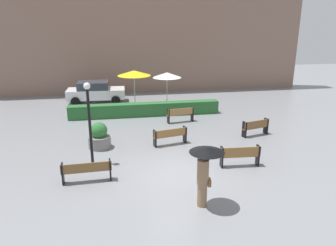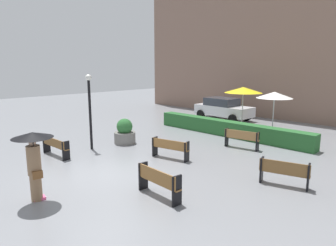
{
  "view_description": "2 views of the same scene",
  "coord_description": "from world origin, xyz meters",
  "px_view_note": "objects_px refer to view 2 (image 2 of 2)",
  "views": [
    {
      "loc": [
        -2.4,
        -11.57,
        5.84
      ],
      "look_at": [
        0.31,
        3.76,
        0.91
      ],
      "focal_mm": 34.65,
      "sensor_mm": 36.0,
      "label": 1
    },
    {
      "loc": [
        8.86,
        -5.62,
        3.88
      ],
      "look_at": [
        -1.49,
        4.77,
        1.07
      ],
      "focal_mm": 32.08,
      "sensor_mm": 36.0,
      "label": 2
    }
  ],
  "objects_px": {
    "parked_car": "(223,108)",
    "bench_mid_center": "(170,147)",
    "bench_near_left": "(55,145)",
    "planter_pot": "(125,133)",
    "bench_far_right": "(284,171)",
    "bench_back_row": "(241,138)",
    "bench_near_right": "(158,181)",
    "lamp_post": "(90,103)",
    "patio_umbrella_yellow": "(243,90)",
    "pedestrian_with_umbrella": "(34,154)",
    "patio_umbrella_white": "(274,95)"
  },
  "relations": [
    {
      "from": "bench_mid_center",
      "to": "parked_car",
      "type": "height_order",
      "value": "parked_car"
    },
    {
      "from": "bench_far_right",
      "to": "patio_umbrella_white",
      "type": "distance_m",
      "value": 7.74
    },
    {
      "from": "pedestrian_with_umbrella",
      "to": "parked_car",
      "type": "height_order",
      "value": "pedestrian_with_umbrella"
    },
    {
      "from": "bench_near_left",
      "to": "planter_pot",
      "type": "height_order",
      "value": "planter_pot"
    },
    {
      "from": "bench_far_right",
      "to": "bench_near_left",
      "type": "relative_size",
      "value": 0.84
    },
    {
      "from": "bench_far_right",
      "to": "lamp_post",
      "type": "bearing_deg",
      "value": -166.14
    },
    {
      "from": "bench_far_right",
      "to": "bench_mid_center",
      "type": "height_order",
      "value": "bench_far_right"
    },
    {
      "from": "pedestrian_with_umbrella",
      "to": "planter_pot",
      "type": "relative_size",
      "value": 1.61
    },
    {
      "from": "bench_near_left",
      "to": "patio_umbrella_white",
      "type": "relative_size",
      "value": 0.76
    },
    {
      "from": "bench_far_right",
      "to": "lamp_post",
      "type": "xyz_separation_m",
      "value": [
        -8.37,
        -2.07,
        1.67
      ]
    },
    {
      "from": "bench_far_right",
      "to": "bench_back_row",
      "type": "distance_m",
      "value": 4.56
    },
    {
      "from": "parked_car",
      "to": "bench_mid_center",
      "type": "bearing_deg",
      "value": -67.68
    },
    {
      "from": "bench_mid_center",
      "to": "parked_car",
      "type": "relative_size",
      "value": 0.41
    },
    {
      "from": "bench_back_row",
      "to": "bench_near_left",
      "type": "distance_m",
      "value": 8.49
    },
    {
      "from": "bench_mid_center",
      "to": "parked_car",
      "type": "bearing_deg",
      "value": 112.32
    },
    {
      "from": "bench_mid_center",
      "to": "parked_car",
      "type": "distance_m",
      "value": 10.31
    },
    {
      "from": "patio_umbrella_yellow",
      "to": "patio_umbrella_white",
      "type": "bearing_deg",
      "value": -10.97
    },
    {
      "from": "bench_back_row",
      "to": "bench_near_left",
      "type": "xyz_separation_m",
      "value": [
        -5.07,
        -6.81,
        -0.04
      ]
    },
    {
      "from": "bench_near_right",
      "to": "bench_near_left",
      "type": "distance_m",
      "value": 6.21
    },
    {
      "from": "bench_mid_center",
      "to": "pedestrian_with_umbrella",
      "type": "relative_size",
      "value": 0.84
    },
    {
      "from": "bench_back_row",
      "to": "planter_pot",
      "type": "distance_m",
      "value": 5.75
    },
    {
      "from": "planter_pot",
      "to": "patio_umbrella_white",
      "type": "bearing_deg",
      "value": 57.08
    },
    {
      "from": "patio_umbrella_yellow",
      "to": "bench_mid_center",
      "type": "bearing_deg",
      "value": -81.41
    },
    {
      "from": "planter_pot",
      "to": "bench_far_right",
      "type": "bearing_deg",
      "value": 2.24
    },
    {
      "from": "bench_back_row",
      "to": "patio_umbrella_white",
      "type": "distance_m",
      "value": 4.0
    },
    {
      "from": "bench_far_right",
      "to": "lamp_post",
      "type": "relative_size",
      "value": 0.45
    },
    {
      "from": "bench_far_right",
      "to": "patio_umbrella_yellow",
      "type": "distance_m",
      "value": 9.34
    },
    {
      "from": "lamp_post",
      "to": "pedestrian_with_umbrella",
      "type": "bearing_deg",
      "value": -47.23
    },
    {
      "from": "bench_near_right",
      "to": "pedestrian_with_umbrella",
      "type": "height_order",
      "value": "pedestrian_with_umbrella"
    },
    {
      "from": "bench_back_row",
      "to": "bench_near_right",
      "type": "distance_m",
      "value": 6.6
    },
    {
      "from": "bench_back_row",
      "to": "pedestrian_with_umbrella",
      "type": "distance_m",
      "value": 9.27
    },
    {
      "from": "parked_car",
      "to": "patio_umbrella_white",
      "type": "bearing_deg",
      "value": -25.71
    },
    {
      "from": "planter_pot",
      "to": "parked_car",
      "type": "distance_m",
      "value": 9.34
    },
    {
      "from": "bench_mid_center",
      "to": "planter_pot",
      "type": "bearing_deg",
      "value": 176.39
    },
    {
      "from": "bench_near_left",
      "to": "patio_umbrella_white",
      "type": "bearing_deg",
      "value": 64.92
    },
    {
      "from": "patio_umbrella_yellow",
      "to": "bench_near_left",
      "type": "bearing_deg",
      "value": -103.77
    },
    {
      "from": "lamp_post",
      "to": "planter_pot",
      "type": "bearing_deg",
      "value": 81.33
    },
    {
      "from": "bench_far_right",
      "to": "bench_near_left",
      "type": "height_order",
      "value": "bench_far_right"
    },
    {
      "from": "bench_near_right",
      "to": "parked_car",
      "type": "xyz_separation_m",
      "value": [
        -6.33,
        12.49,
        0.29
      ]
    },
    {
      "from": "pedestrian_with_umbrella",
      "to": "lamp_post",
      "type": "height_order",
      "value": "lamp_post"
    },
    {
      "from": "bench_far_right",
      "to": "parked_car",
      "type": "xyz_separation_m",
      "value": [
        -8.61,
        9.0,
        0.31
      ]
    },
    {
      "from": "bench_far_right",
      "to": "bench_near_right",
      "type": "height_order",
      "value": "bench_near_right"
    },
    {
      "from": "pedestrian_with_umbrella",
      "to": "bench_near_right",
      "type": "bearing_deg",
      "value": 48.65
    },
    {
      "from": "patio_umbrella_white",
      "to": "parked_car",
      "type": "bearing_deg",
      "value": 154.29
    },
    {
      "from": "bench_near_right",
      "to": "pedestrian_with_umbrella",
      "type": "distance_m",
      "value": 3.63
    },
    {
      "from": "bench_far_right",
      "to": "bench_mid_center",
      "type": "relative_size",
      "value": 0.91
    },
    {
      "from": "planter_pot",
      "to": "parked_car",
      "type": "bearing_deg",
      "value": 93.1
    },
    {
      "from": "bench_far_right",
      "to": "pedestrian_with_umbrella",
      "type": "distance_m",
      "value": 7.72
    },
    {
      "from": "lamp_post",
      "to": "parked_car",
      "type": "height_order",
      "value": "lamp_post"
    },
    {
      "from": "patio_umbrella_white",
      "to": "parked_car",
      "type": "relative_size",
      "value": 0.58
    }
  ]
}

